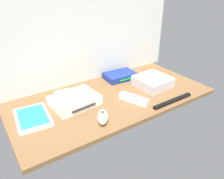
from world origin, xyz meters
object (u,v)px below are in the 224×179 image
at_px(network_router, 120,76).
at_px(sensor_bar, 173,101).
at_px(remote_classic_pad, 72,94).
at_px(game_console, 75,100).
at_px(mini_computer, 153,81).
at_px(game_case, 33,117).
at_px(remote_nunchuk, 103,117).
at_px(remote_wand, 134,99).

height_order(network_router, sensor_bar, network_router).
height_order(network_router, remote_classic_pad, remote_classic_pad).
relative_size(game_console, mini_computer, 1.25).
bearing_deg(network_router, game_case, -163.20).
xyz_separation_m(game_case, remote_nunchuk, (0.24, -0.18, 0.01)).
xyz_separation_m(mini_computer, remote_wand, (-0.19, -0.08, -0.01)).
bearing_deg(sensor_bar, game_case, 158.66).
relative_size(remote_wand, remote_nunchuk, 1.40).
distance_m(game_console, game_case, 0.20).
bearing_deg(remote_wand, remote_nunchuk, 172.58).
xyz_separation_m(remote_nunchuk, sensor_bar, (0.36, -0.06, -0.01)).
xyz_separation_m(mini_computer, sensor_bar, (-0.04, -0.19, -0.02)).
relative_size(network_router, sensor_bar, 0.78).
distance_m(game_case, remote_wand, 0.46).
relative_size(game_console, remote_classic_pad, 1.44).
xyz_separation_m(remote_wand, remote_classic_pad, (-0.25, 0.15, 0.04)).
bearing_deg(sensor_bar, remote_nunchuk, 171.11).
xyz_separation_m(network_router, sensor_bar, (0.05, -0.36, -0.01)).
bearing_deg(remote_nunchuk, remote_classic_pad, 134.63).
distance_m(network_router, remote_nunchuk, 0.44).
xyz_separation_m(game_console, network_router, (0.35, 0.12, -0.00)).
height_order(mini_computer, game_case, mini_computer).
distance_m(mini_computer, network_router, 0.20).
bearing_deg(network_router, remote_wand, -108.36).
bearing_deg(game_console, sensor_bar, -36.03).
relative_size(network_router, remote_wand, 1.24).
height_order(game_case, remote_nunchuk, remote_nunchuk).
bearing_deg(mini_computer, remote_wand, -157.55).
relative_size(network_router, remote_classic_pad, 1.21).
bearing_deg(remote_classic_pad, sensor_bar, -23.51).
xyz_separation_m(network_router, remote_nunchuk, (-0.31, -0.31, 0.00)).
height_order(game_case, remote_wand, remote_wand).
xyz_separation_m(mini_computer, game_case, (-0.64, 0.05, -0.02)).
distance_m(remote_nunchuk, remote_classic_pad, 0.21).
relative_size(game_case, remote_nunchuk, 1.87).
bearing_deg(mini_computer, game_console, 172.81).
relative_size(remote_nunchuk, sensor_bar, 0.45).
height_order(game_console, sensor_bar, game_console).
height_order(game_console, remote_nunchuk, remote_nunchuk).
bearing_deg(remote_nunchuk, mini_computer, 50.08).
relative_size(network_router, remote_nunchuk, 1.73).
bearing_deg(remote_wand, game_case, 143.03).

